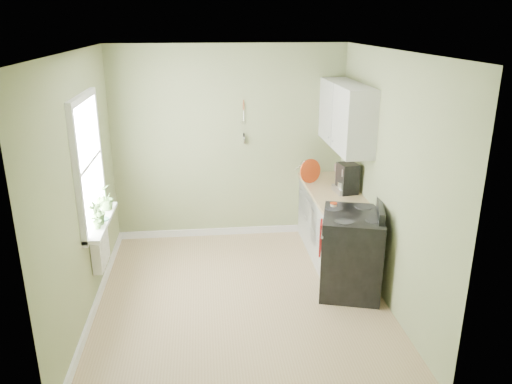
{
  "coord_description": "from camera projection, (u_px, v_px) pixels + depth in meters",
  "views": [
    {
      "loc": [
        -0.36,
        -4.94,
        2.98
      ],
      "look_at": [
        0.24,
        0.55,
        1.07
      ],
      "focal_mm": 35.0,
      "sensor_mm": 36.0,
      "label": 1
    }
  ],
  "objects": [
    {
      "name": "stand_mixer",
      "position": [
        343.0,
        180.0,
        6.3
      ],
      "size": [
        0.22,
        0.33,
        0.37
      ],
      "color": "#B2B2B7",
      "rests_on": "countertop"
    },
    {
      "name": "stove",
      "position": [
        352.0,
        252.0,
        5.67
      ],
      "size": [
        0.87,
        0.92,
        1.07
      ],
      "color": "black",
      "rests_on": "floor"
    },
    {
      "name": "base_cabinets",
      "position": [
        332.0,
        224.0,
        6.58
      ],
      "size": [
        0.6,
        1.6,
        0.87
      ],
      "primitive_type": "cube",
      "color": "silver",
      "rests_on": "floor"
    },
    {
      "name": "wall_right",
      "position": [
        388.0,
        180.0,
        5.38
      ],
      "size": [
        0.02,
        3.6,
        2.7
      ],
      "primitive_type": "cube",
      "color": "#8D9666",
      "rests_on": "floor"
    },
    {
      "name": "wall_left",
      "position": [
        81.0,
        190.0,
        5.05
      ],
      "size": [
        0.02,
        3.6,
        2.7
      ],
      "primitive_type": "cube",
      "color": "#8D9666",
      "rests_on": "floor"
    },
    {
      "name": "window_sill",
      "position": [
        101.0,
        221.0,
        5.49
      ],
      "size": [
        0.18,
        1.14,
        0.04
      ],
      "primitive_type": "cube",
      "color": "white",
      "rests_on": "wall_left"
    },
    {
      "name": "wall_back",
      "position": [
        229.0,
        144.0,
        6.91
      ],
      "size": [
        3.2,
        0.02,
        2.7
      ],
      "primitive_type": "cube",
      "color": "#8D9666",
      "rests_on": "floor"
    },
    {
      "name": "plant_a",
      "position": [
        96.0,
        216.0,
        5.2
      ],
      "size": [
        0.18,
        0.19,
        0.3
      ],
      "primitive_type": "imported",
      "rotation": [
        0.0,
        0.0,
        0.86
      ],
      "color": "#496F33",
      "rests_on": "window_sill"
    },
    {
      "name": "radiator",
      "position": [
        101.0,
        251.0,
        5.55
      ],
      "size": [
        0.12,
        0.5,
        0.35
      ],
      "primitive_type": "cube",
      "color": "white",
      "rests_on": "wall_left"
    },
    {
      "name": "coffee_maker",
      "position": [
        347.0,
        179.0,
        6.25
      ],
      "size": [
        0.26,
        0.27,
        0.38
      ],
      "color": "black",
      "rests_on": "countertop"
    },
    {
      "name": "red_tray",
      "position": [
        310.0,
        171.0,
        6.66
      ],
      "size": [
        0.32,
        0.18,
        0.32
      ],
      "primitive_type": "cylinder",
      "rotation": [
        1.45,
        0.0,
        0.41
      ],
      "color": "#B53A14",
      "rests_on": "countertop"
    },
    {
      "name": "window",
      "position": [
        88.0,
        163.0,
        5.27
      ],
      "size": [
        0.06,
        1.14,
        1.44
      ],
      "color": "white",
      "rests_on": "wall_left"
    },
    {
      "name": "countertop",
      "position": [
        333.0,
        191.0,
        6.43
      ],
      "size": [
        0.64,
        1.6,
        0.04
      ],
      "primitive_type": "cube",
      "color": "tan",
      "rests_on": "base_cabinets"
    },
    {
      "name": "floor",
      "position": [
        241.0,
        298.0,
        5.66
      ],
      "size": [
        3.2,
        3.6,
        0.02
      ],
      "primitive_type": "cube",
      "color": "#A4845B",
      "rests_on": "ground"
    },
    {
      "name": "plant_b",
      "position": [
        99.0,
        211.0,
        5.33
      ],
      "size": [
        0.17,
        0.19,
        0.3
      ],
      "primitive_type": "imported",
      "rotation": [
        0.0,
        0.0,
        1.8
      ],
      "color": "#496F33",
      "rests_on": "window_sill"
    },
    {
      "name": "upper_cabinets",
      "position": [
        346.0,
        116.0,
        6.23
      ],
      "size": [
        0.35,
        1.4,
        0.8
      ],
      "primitive_type": "cube",
      "color": "silver",
      "rests_on": "wall_right"
    },
    {
      "name": "ceiling",
      "position": [
        238.0,
        50.0,
        4.77
      ],
      "size": [
        3.2,
        3.6,
        0.02
      ],
      "primitive_type": "cube",
      "color": "white",
      "rests_on": "wall_back"
    },
    {
      "name": "kettle",
      "position": [
        304.0,
        167.0,
        7.05
      ],
      "size": [
        0.2,
        0.12,
        0.2
      ],
      "color": "silver",
      "rests_on": "countertop"
    },
    {
      "name": "jar",
      "position": [
        333.0,
        206.0,
        5.74
      ],
      "size": [
        0.08,
        0.08,
        0.08
      ],
      "color": "beige",
      "rests_on": "countertop"
    },
    {
      "name": "plant_c",
      "position": [
        106.0,
        197.0,
        5.74
      ],
      "size": [
        0.19,
        0.19,
        0.31
      ],
      "primitive_type": "imported",
      "rotation": [
        0.0,
        0.0,
        4.61
      ],
      "color": "#496F33",
      "rests_on": "window_sill"
    },
    {
      "name": "wall_utensils",
      "position": [
        244.0,
        129.0,
        6.84
      ],
      "size": [
        0.02,
        0.14,
        0.58
      ],
      "color": "tan",
      "rests_on": "wall_back"
    }
  ]
}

